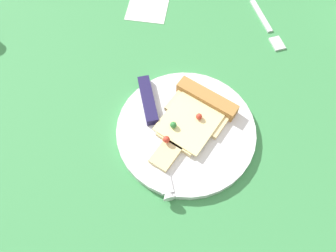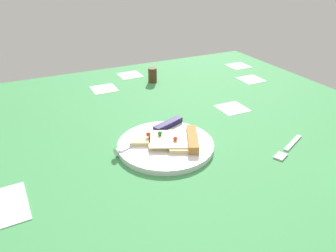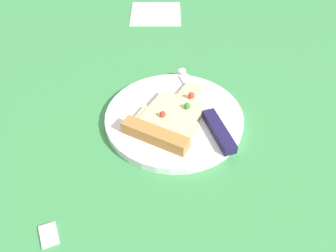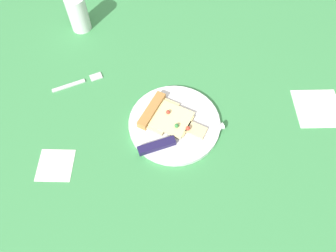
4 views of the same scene
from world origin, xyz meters
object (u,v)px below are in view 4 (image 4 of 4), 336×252
object	(u,v)px
drinking_glass	(78,14)
pizza_slice	(166,117)
fork	(80,81)
knife	(173,141)
napkin	(318,108)
plate	(174,123)

from	to	relation	value
drinking_glass	pizza_slice	bearing A→B (deg)	38.57
fork	pizza_slice	bearing A→B (deg)	37.95
knife	napkin	size ratio (longest dim) A/B	1.78
napkin	drinking_glass	bearing A→B (deg)	-113.54
pizza_slice	fork	bearing A→B (deg)	-91.35
plate	pizza_slice	world-z (taller)	pizza_slice
knife	napkin	xyz separation A→B (cm)	(-12.52, 41.35, -1.88)
plate	drinking_glass	size ratio (longest dim) A/B	2.16
plate	napkin	xyz separation A→B (cm)	(-6.36, 41.10, -0.54)
plate	knife	distance (cm)	6.31
drinking_glass	fork	bearing A→B (deg)	7.92
plate	pizza_slice	size ratio (longest dim) A/B	1.32
drinking_glass	napkin	world-z (taller)	drinking_glass
plate	drinking_glass	bearing A→B (deg)	-140.12
knife	drinking_glass	world-z (taller)	drinking_glass
drinking_glass	napkin	bearing A→B (deg)	66.46
knife	drinking_glass	bearing A→B (deg)	-165.34
pizza_slice	drinking_glass	xyz separation A→B (cm)	(-37.04, -29.54, 3.56)
plate	knife	size ratio (longest dim) A/B	1.09
pizza_slice	fork	world-z (taller)	pizza_slice
plate	fork	world-z (taller)	plate
pizza_slice	drinking_glass	size ratio (longest dim) A/B	1.64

